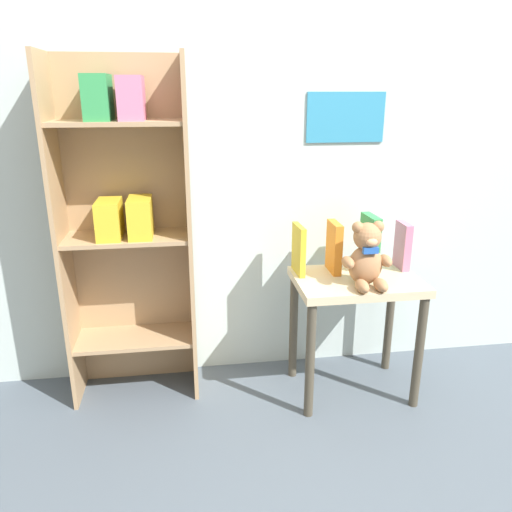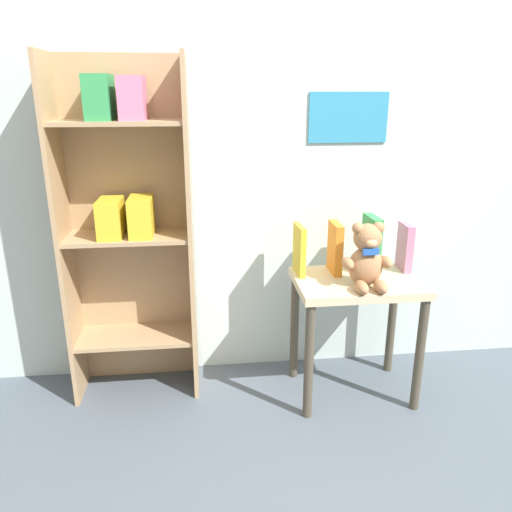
# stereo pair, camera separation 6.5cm
# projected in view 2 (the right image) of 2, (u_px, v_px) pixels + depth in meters

# --- Properties ---
(wall_back) EXTENTS (4.80, 0.07, 2.50)m
(wall_back) POSITION_uv_depth(u_px,v_px,m) (299.00, 112.00, 2.24)
(wall_back) COLOR silver
(wall_back) RESTS_ON ground_plane
(bookshelf_side) EXTENTS (0.55, 0.26, 1.49)m
(bookshelf_side) POSITION_uv_depth(u_px,v_px,m) (128.00, 216.00, 2.16)
(bookshelf_side) COLOR tan
(bookshelf_side) RESTS_ON ground_plane
(display_table) EXTENTS (0.54, 0.38, 0.56)m
(display_table) POSITION_uv_depth(u_px,v_px,m) (356.00, 301.00, 2.20)
(display_table) COLOR beige
(display_table) RESTS_ON ground_plane
(teddy_bear) EXTENTS (0.21, 0.19, 0.27)m
(teddy_bear) POSITION_uv_depth(u_px,v_px,m) (367.00, 258.00, 2.05)
(teddy_bear) COLOR #A8754C
(teddy_bear) RESTS_ON display_table
(book_standing_yellow) EXTENTS (0.03, 0.15, 0.22)m
(book_standing_yellow) POSITION_uv_depth(u_px,v_px,m) (299.00, 250.00, 2.20)
(book_standing_yellow) COLOR gold
(book_standing_yellow) RESTS_ON display_table
(book_standing_orange) EXTENTS (0.04, 0.15, 0.23)m
(book_standing_orange) POSITION_uv_depth(u_px,v_px,m) (335.00, 248.00, 2.22)
(book_standing_orange) COLOR orange
(book_standing_orange) RESTS_ON display_table
(book_standing_green) EXTENTS (0.05, 0.15, 0.26)m
(book_standing_green) POSITION_uv_depth(u_px,v_px,m) (371.00, 244.00, 2.22)
(book_standing_green) COLOR #33934C
(book_standing_green) RESTS_ON display_table
(book_standing_pink) EXTENTS (0.04, 0.13, 0.21)m
(book_standing_pink) POSITION_uv_depth(u_px,v_px,m) (405.00, 247.00, 2.25)
(book_standing_pink) COLOR #D17093
(book_standing_pink) RESTS_ON display_table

